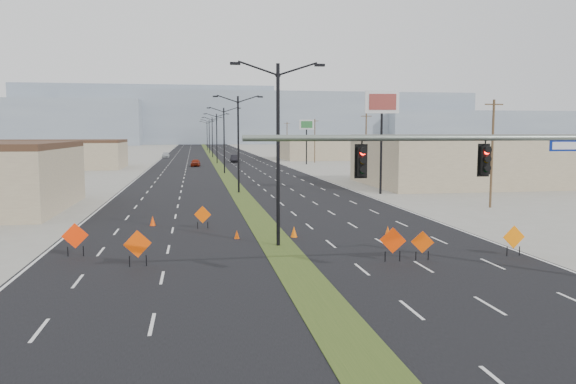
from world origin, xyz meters
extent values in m
plane|color=gray|center=(0.00, 0.00, 0.00)|extent=(600.00, 600.00, 0.00)
cube|color=black|center=(0.00, 100.00, 0.00)|extent=(25.00, 400.00, 0.02)
cube|color=#314719|center=(0.00, 100.00, 0.00)|extent=(2.00, 400.00, 0.04)
cube|color=tan|center=(-32.00, 85.00, 2.25)|extent=(30.00, 14.00, 4.50)
cube|color=tan|center=(34.00, 45.00, 2.75)|extent=(36.00, 18.00, 5.50)
cube|color=tan|center=(38.00, 110.00, 2.50)|extent=(44.00, 16.00, 5.00)
cube|color=gray|center=(40.00, 300.00, 14.00)|extent=(220.00, 50.00, 28.00)
cube|color=gray|center=(180.00, 290.00, 9.00)|extent=(160.00, 50.00, 18.00)
cube|color=gray|center=(-30.00, 320.00, 16.00)|extent=(140.00, 50.00, 32.00)
cylinder|color=slate|center=(5.20, 2.00, 6.10)|extent=(16.00, 0.24, 0.24)
cube|color=navy|center=(10.40, 1.98, 5.78)|extent=(1.90, 0.04, 0.45)
cube|color=black|center=(1.70, 2.00, 5.22)|extent=(0.50, 0.28, 1.30)
sphere|color=#FF0C05|center=(1.70, 1.84, 5.57)|extent=(0.22, 0.22, 0.22)
cube|color=black|center=(6.70, 2.00, 5.22)|extent=(0.50, 0.28, 1.30)
sphere|color=#FF0C05|center=(6.70, 1.84, 5.57)|extent=(0.22, 0.22, 0.22)
cylinder|color=black|center=(0.00, 12.00, 5.00)|extent=(0.20, 0.20, 10.00)
cube|color=black|center=(-2.30, 12.00, 9.95)|extent=(0.55, 0.24, 0.14)
cube|color=black|center=(2.30, 12.00, 9.95)|extent=(0.55, 0.24, 0.14)
cylinder|color=black|center=(0.00, 40.00, 5.00)|extent=(0.20, 0.20, 10.00)
cube|color=black|center=(-2.30, 40.00, 9.95)|extent=(0.55, 0.24, 0.14)
cube|color=black|center=(2.30, 40.00, 9.95)|extent=(0.55, 0.24, 0.14)
cylinder|color=black|center=(0.00, 68.00, 5.00)|extent=(0.20, 0.20, 10.00)
cube|color=black|center=(-2.30, 68.00, 9.95)|extent=(0.55, 0.24, 0.14)
cube|color=black|center=(2.30, 68.00, 9.95)|extent=(0.55, 0.24, 0.14)
cylinder|color=black|center=(0.00, 96.00, 5.00)|extent=(0.20, 0.20, 10.00)
cube|color=black|center=(-2.30, 96.00, 9.95)|extent=(0.55, 0.24, 0.14)
cube|color=black|center=(2.30, 96.00, 9.95)|extent=(0.55, 0.24, 0.14)
cylinder|color=black|center=(0.00, 124.00, 5.00)|extent=(0.20, 0.20, 10.00)
cube|color=black|center=(-2.30, 124.00, 9.95)|extent=(0.55, 0.24, 0.14)
cube|color=black|center=(2.30, 124.00, 9.95)|extent=(0.55, 0.24, 0.14)
cylinder|color=black|center=(0.00, 152.00, 5.00)|extent=(0.20, 0.20, 10.00)
cube|color=black|center=(-2.30, 152.00, 9.95)|extent=(0.55, 0.24, 0.14)
cube|color=black|center=(2.30, 152.00, 9.95)|extent=(0.55, 0.24, 0.14)
cylinder|color=black|center=(0.00, 180.00, 5.00)|extent=(0.20, 0.20, 10.00)
cube|color=black|center=(-2.30, 180.00, 9.95)|extent=(0.55, 0.24, 0.14)
cube|color=black|center=(2.30, 180.00, 9.95)|extent=(0.55, 0.24, 0.14)
cylinder|color=#4C3823|center=(20.00, 25.00, 4.50)|extent=(0.20, 0.20, 9.00)
cube|color=#4C3823|center=(20.00, 25.00, 8.60)|extent=(1.60, 0.10, 0.10)
cylinder|color=#4C3823|center=(20.00, 60.00, 4.50)|extent=(0.20, 0.20, 9.00)
cube|color=#4C3823|center=(20.00, 60.00, 8.60)|extent=(1.60, 0.10, 0.10)
cylinder|color=#4C3823|center=(20.00, 95.00, 4.50)|extent=(0.20, 0.20, 9.00)
cube|color=#4C3823|center=(20.00, 95.00, 8.60)|extent=(1.60, 0.10, 0.10)
cylinder|color=#4C3823|center=(20.00, 130.00, 4.50)|extent=(0.20, 0.20, 9.00)
cube|color=#4C3823|center=(20.00, 130.00, 8.60)|extent=(1.60, 0.10, 0.10)
imported|color=maroon|center=(-4.34, 86.63, 0.69)|extent=(1.93, 4.16, 1.38)
imported|color=black|center=(3.82, 100.03, 0.77)|extent=(2.10, 4.83, 1.55)
imported|color=#ADB2B7|center=(-11.50, 123.26, 0.64)|extent=(1.91, 4.45, 1.28)
cube|color=#FF3205|center=(-10.58, 11.09, 1.08)|extent=(1.29, 0.25, 1.30)
cylinder|color=black|center=(-10.96, 11.09, 0.27)|extent=(0.05, 0.05, 0.54)
cylinder|color=black|center=(-10.20, 11.09, 0.27)|extent=(0.05, 0.05, 0.54)
cube|color=#E54304|center=(-7.23, 8.34, 1.09)|extent=(1.27, 0.42, 1.32)
cylinder|color=black|center=(-7.62, 8.34, 0.27)|extent=(0.05, 0.05, 0.55)
cylinder|color=black|center=(-6.85, 8.34, 0.27)|extent=(0.05, 0.05, 0.55)
cube|color=#F65505|center=(-4.06, 18.37, 0.94)|extent=(1.11, 0.33, 1.13)
cylinder|color=black|center=(-4.39, 18.37, 0.24)|extent=(0.05, 0.05, 0.47)
cylinder|color=black|center=(-3.73, 18.37, 0.24)|extent=(0.05, 0.05, 0.47)
cube|color=#FF3C05|center=(4.95, 7.32, 1.07)|extent=(1.19, 0.56, 1.28)
cylinder|color=black|center=(4.58, 7.32, 0.27)|extent=(0.05, 0.05, 0.53)
cylinder|color=black|center=(5.32, 7.32, 0.27)|extent=(0.05, 0.05, 0.53)
cube|color=#F04905|center=(6.51, 7.37, 0.92)|extent=(1.05, 0.43, 1.11)
cylinder|color=black|center=(6.18, 7.37, 0.23)|extent=(0.05, 0.05, 0.46)
cylinder|color=black|center=(6.83, 7.37, 0.23)|extent=(0.05, 0.05, 0.46)
cube|color=orange|center=(11.50, 7.52, 0.99)|extent=(1.19, 0.06, 1.19)
cylinder|color=black|center=(11.15, 7.52, 0.25)|extent=(0.05, 0.05, 0.49)
cylinder|color=black|center=(11.85, 7.52, 0.25)|extent=(0.05, 0.05, 0.49)
cone|color=#E55C04|center=(1.32, 14.40, 0.34)|extent=(0.47, 0.47, 0.68)
cone|color=#FF5205|center=(-2.12, 14.50, 0.26)|extent=(0.40, 0.40, 0.53)
cone|color=#F65405|center=(7.22, 14.39, 0.27)|extent=(0.38, 0.38, 0.53)
cone|color=#FF4505|center=(-7.39, 20.09, 0.34)|extent=(0.42, 0.42, 0.68)
cylinder|color=black|center=(14.31, 36.61, 4.34)|extent=(0.24, 0.24, 8.67)
cube|color=white|center=(14.31, 36.61, 9.36)|extent=(3.43, 0.91, 2.28)
cube|color=#943731|center=(14.31, 36.41, 9.36)|extent=(2.71, 0.50, 1.60)
cylinder|color=black|center=(17.21, 89.77, 3.61)|extent=(0.24, 0.24, 7.22)
cube|color=white|center=(17.21, 89.77, 7.80)|extent=(2.74, 1.49, 1.90)
cube|color=#327D3E|center=(17.21, 89.57, 7.80)|extent=(2.10, 0.98, 1.33)
camera|label=1|loc=(-4.52, -18.39, 6.32)|focal=35.00mm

